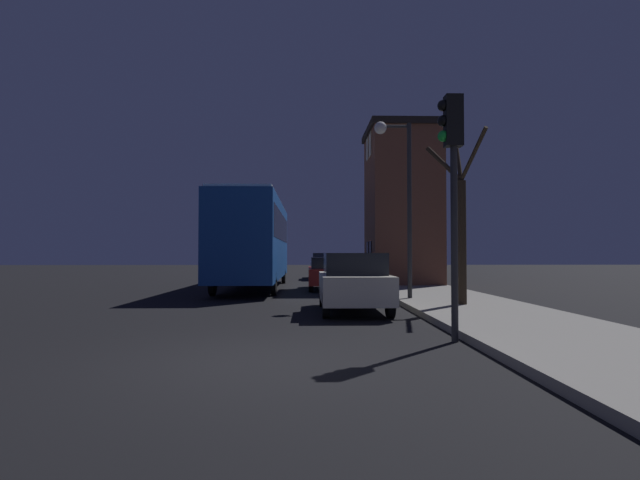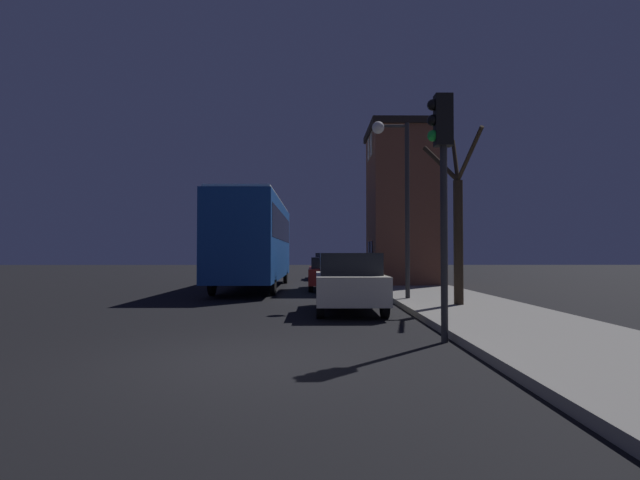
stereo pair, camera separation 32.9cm
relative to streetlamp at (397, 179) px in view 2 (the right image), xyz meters
name	(u,v)px [view 2 (the right image)]	position (x,y,z in m)	size (l,w,h in m)	color
ground_plane	(239,361)	(-3.62, -8.29, -3.86)	(120.00, 120.00, 0.00)	black
sidewalk	(602,355)	(1.57, -8.29, -3.78)	(3.41, 60.00, 0.15)	slate
brick_building	(403,205)	(1.62, 8.04, -0.02)	(3.35, 4.28, 7.35)	brown
streetlamp	(397,179)	(0.00, 0.00, 0.00)	(1.16, 0.39, 5.50)	#28282B
traffic_light	(442,164)	(-0.34, -6.84, -0.78)	(0.43, 0.24, 4.29)	#28282B
bare_tree	(457,225)	(1.33, -1.92, -1.55)	(1.22, 1.90, 4.63)	#2D2319
bus	(255,237)	(-5.19, 6.47, -1.59)	(2.42, 11.37, 3.84)	#194793
car_near_lane	(349,282)	(-1.65, -2.41, -3.07)	(1.71, 3.87, 1.54)	beige
car_mid_lane	(330,273)	(-1.91, 5.63, -3.14)	(1.80, 4.20, 1.37)	#B21E19
car_far_lane	(329,265)	(-1.72, 14.67, -3.04)	(1.86, 4.69, 1.56)	navy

